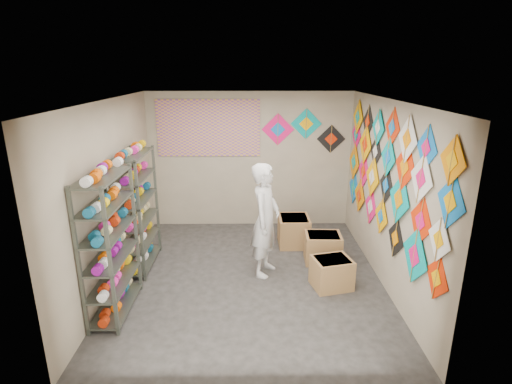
{
  "coord_description": "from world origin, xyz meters",
  "views": [
    {
      "loc": [
        0.03,
        -5.53,
        3.12
      ],
      "look_at": [
        0.1,
        0.3,
        1.3
      ],
      "focal_mm": 28.0,
      "sensor_mm": 36.0,
      "label": 1
    }
  ],
  "objects_px": {
    "carton_a": "(332,273)",
    "carton_c": "(294,231)",
    "shelf_rack_front": "(110,245)",
    "shopkeeper": "(265,220)",
    "carton_b": "(323,248)",
    "shelf_rack_back": "(138,211)"
  },
  "relations": [
    {
      "from": "shopkeeper",
      "to": "carton_c",
      "type": "relative_size",
      "value": 2.95
    },
    {
      "from": "carton_a",
      "to": "carton_c",
      "type": "height_order",
      "value": "carton_c"
    },
    {
      "from": "shelf_rack_front",
      "to": "shopkeeper",
      "type": "distance_m",
      "value": 2.27
    },
    {
      "from": "shelf_rack_front",
      "to": "carton_c",
      "type": "relative_size",
      "value": 3.14
    },
    {
      "from": "shopkeeper",
      "to": "shelf_rack_front",
      "type": "bearing_deg",
      "value": 136.62
    },
    {
      "from": "carton_a",
      "to": "carton_b",
      "type": "bearing_deg",
      "value": 75.81
    },
    {
      "from": "shelf_rack_front",
      "to": "carton_a",
      "type": "distance_m",
      "value": 3.13
    },
    {
      "from": "shelf_rack_back",
      "to": "carton_b",
      "type": "height_order",
      "value": "shelf_rack_back"
    },
    {
      "from": "shelf_rack_back",
      "to": "carton_a",
      "type": "relative_size",
      "value": 3.5
    },
    {
      "from": "shelf_rack_back",
      "to": "carton_b",
      "type": "distance_m",
      "value": 3.08
    },
    {
      "from": "shelf_rack_front",
      "to": "carton_a",
      "type": "xyz_separation_m",
      "value": [
        2.99,
        0.56,
        -0.72
      ]
    },
    {
      "from": "shopkeeper",
      "to": "carton_c",
      "type": "bearing_deg",
      "value": -8.13
    },
    {
      "from": "shopkeeper",
      "to": "carton_b",
      "type": "bearing_deg",
      "value": -49.14
    },
    {
      "from": "carton_a",
      "to": "carton_c",
      "type": "distance_m",
      "value": 1.56
    },
    {
      "from": "shelf_rack_back",
      "to": "carton_c",
      "type": "xyz_separation_m",
      "value": [
        2.58,
        0.77,
        -0.69
      ]
    },
    {
      "from": "carton_a",
      "to": "shopkeeper",
      "type": "bearing_deg",
      "value": 141.38
    },
    {
      "from": "shelf_rack_front",
      "to": "shelf_rack_back",
      "type": "bearing_deg",
      "value": 90.0
    },
    {
      "from": "shelf_rack_front",
      "to": "carton_c",
      "type": "distance_m",
      "value": 3.38
    },
    {
      "from": "shelf_rack_back",
      "to": "carton_b",
      "type": "bearing_deg",
      "value": 1.79
    },
    {
      "from": "shelf_rack_front",
      "to": "carton_a",
      "type": "bearing_deg",
      "value": 10.69
    },
    {
      "from": "shelf_rack_front",
      "to": "shelf_rack_back",
      "type": "xyz_separation_m",
      "value": [
        0.0,
        1.3,
        0.0
      ]
    },
    {
      "from": "shopkeeper",
      "to": "carton_b",
      "type": "xyz_separation_m",
      "value": [
        0.98,
        0.37,
        -0.65
      ]
    }
  ]
}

